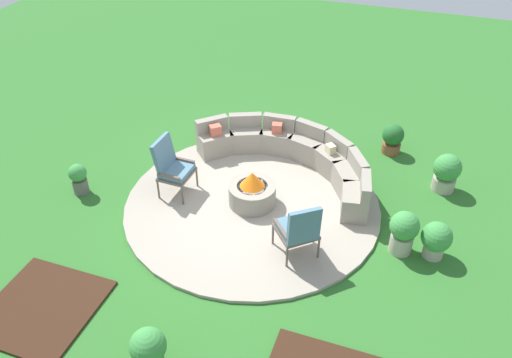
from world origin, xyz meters
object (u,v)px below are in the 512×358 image
fire_pit (252,192)px  potted_plant_1 (447,171)px  lounge_chair_front_left (172,166)px  potted_plant_2 (436,239)px  potted_plant_3 (148,349)px  potted_plant_5 (79,178)px  potted_plant_4 (404,231)px  curved_stone_bench (295,155)px  potted_plant_0 (393,138)px  lounge_chair_front_right (299,229)px

fire_pit → potted_plant_1: potted_plant_1 is taller
fire_pit → lounge_chair_front_left: (-1.48, -0.15, 0.31)m
potted_plant_2 → potted_plant_3: size_ratio=1.00×
lounge_chair_front_left → potted_plant_5: lounge_chair_front_left is taller
potted_plant_4 → potted_plant_5: (-5.76, -0.40, -0.09)m
potted_plant_5 → lounge_chair_front_left: bearing=18.4°
curved_stone_bench → potted_plant_3: bearing=-96.1°
potted_plant_0 → potted_plant_3: 6.51m
curved_stone_bench → potted_plant_4: size_ratio=4.85×
potted_plant_3 → curved_stone_bench: bearing=83.9°
potted_plant_2 → potted_plant_5: potted_plant_2 is taller
potted_plant_0 → potted_plant_5: potted_plant_0 is taller
lounge_chair_front_right → potted_plant_0: bearing=33.6°
lounge_chair_front_left → potted_plant_2: size_ratio=1.68×
lounge_chair_front_left → lounge_chair_front_right: bearing=73.8°
curved_stone_bench → potted_plant_3: curved_stone_bench is taller
lounge_chair_front_left → potted_plant_3: size_ratio=1.69×
potted_plant_1 → lounge_chair_front_right: bearing=-128.4°
lounge_chair_front_left → potted_plant_3: lounge_chair_front_left is taller
potted_plant_3 → potted_plant_5: potted_plant_3 is taller
potted_plant_2 → fire_pit: bearing=175.7°
potted_plant_0 → potted_plant_2: potted_plant_2 is taller
potted_plant_5 → potted_plant_3: bearing=-43.2°
lounge_chair_front_left → potted_plant_3: 3.64m
potted_plant_0 → potted_plant_3: (-2.22, -6.12, 0.01)m
lounge_chair_front_right → potted_plant_2: size_ratio=1.58×
potted_plant_0 → potted_plant_3: bearing=-110.0°
lounge_chair_front_left → potted_plant_1: bearing=112.7°
potted_plant_2 → potted_plant_4: (-0.51, -0.06, 0.07)m
potted_plant_1 → potted_plant_4: (-0.56, -1.94, 0.02)m
lounge_chair_front_left → potted_plant_1: lounge_chair_front_left is taller
potted_plant_1 → potted_plant_3: potted_plant_1 is taller
curved_stone_bench → potted_plant_5: bearing=-150.3°
potted_plant_5 → fire_pit: bearing=12.5°
potted_plant_0 → potted_plant_1: 1.45m
fire_pit → potted_plant_1: (3.20, 1.65, 0.09)m
fire_pit → potted_plant_1: 3.60m
potted_plant_2 → potted_plant_4: bearing=-173.7°
fire_pit → potted_plant_1: size_ratio=1.13×
curved_stone_bench → potted_plant_3: size_ratio=5.75×
potted_plant_0 → lounge_chair_front_left: bearing=-142.5°
lounge_chair_front_right → potted_plant_0: lounge_chair_front_right is taller
curved_stone_bench → potted_plant_3: 4.86m
potted_plant_0 → curved_stone_bench: bearing=-143.1°
potted_plant_0 → potted_plant_4: potted_plant_4 is taller
lounge_chair_front_left → potted_plant_3: bearing=23.6°
lounge_chair_front_right → potted_plant_5: size_ratio=1.67×
curved_stone_bench → potted_plant_3: (-0.52, -4.83, -0.01)m
potted_plant_4 → potted_plant_5: size_ratio=1.25×
lounge_chair_front_left → potted_plant_4: bearing=89.6°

